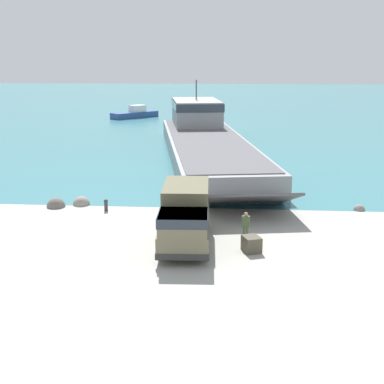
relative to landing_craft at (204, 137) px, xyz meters
The scene contains 12 objects.
ground_plane 25.65m from the landing_craft, 89.72° to the right, with size 240.00×240.00×0.00m, color #A8A59E.
water_surface 67.97m from the landing_craft, 89.89° to the left, with size 240.00×180.00×0.01m, color teal.
landing_craft is the anchor object (origin of this frame).
military_truck 29.34m from the landing_craft, 88.91° to the right, with size 2.91×7.10×3.13m.
soldier_on_ramp 28.79m from the landing_craft, 82.25° to the right, with size 0.47×0.31×1.66m.
moored_boat_b 36.60m from the landing_craft, 112.03° to the left, with size 7.65×7.83×2.12m.
moored_boat_c 24.27m from the landing_craft, 100.33° to the left, with size 3.40×6.64×1.62m.
mooring_bollard 23.86m from the landing_craft, 102.95° to the right, with size 0.28×0.28×0.82m.
cargo_crate 30.59m from the landing_craft, 82.18° to the right, with size 0.83×1.00×0.83m, color #4C4738.
shoreline_rock_a 23.10m from the landing_craft, 108.82° to the right, with size 1.19×1.19×1.19m, color gray.
shoreline_rock_b 24.31m from the landing_craft, 111.85° to the right, with size 1.29×1.29×1.29m, color #66605B.
shoreline_rock_c 24.72m from the landing_craft, 61.71° to the right, with size 0.78×0.78×0.78m, color gray.
Camera 1 is at (2.93, -31.61, 9.99)m, focal length 50.00 mm.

